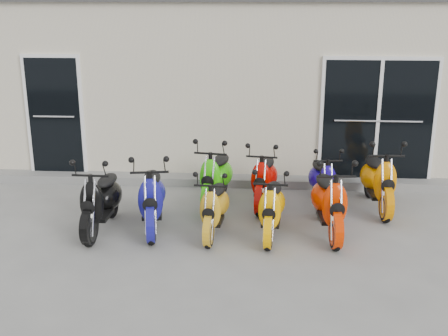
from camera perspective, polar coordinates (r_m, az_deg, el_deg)
The scene contains 14 objects.
ground at distance 8.35m, azimuth -0.28°, elevation -6.14°, with size 80.00×80.00×0.00m, color gray.
building at distance 12.98m, azimuth 1.40°, elevation 9.57°, with size 14.00×6.00×3.20m, color beige.
front_step at distance 10.21m, azimuth 0.54°, elevation -1.29°, with size 14.00×0.40×0.15m, color gray.
door_left at distance 10.71m, azimuth -16.81°, elevation 5.41°, with size 1.07×0.08×2.22m, color black.
door_right at distance 10.24m, azimuth 15.36°, elevation 5.01°, with size 2.02×0.08×2.22m, color black.
scooter_front_black at distance 8.26m, azimuth -12.46°, elevation -2.41°, with size 0.58×1.61×1.19m, color black, non-canonical shape.
scooter_front_blue at distance 8.19m, azimuth -7.38°, elevation -2.16°, with size 0.60×1.66×1.22m, color navy, non-canonical shape.
scooter_front_orange_a at distance 7.96m, azimuth -0.98°, elevation -3.28°, with size 0.51×1.41×1.04m, color gold, non-canonical shape.
scooter_front_orange_b at distance 7.94m, azimuth 4.88°, elevation -3.22°, with size 0.54×1.48×1.09m, color #FFAD00, non-canonical shape.
scooter_front_red at distance 8.09m, azimuth 10.67°, elevation -2.57°, with size 0.60×1.65×1.22m, color red, non-canonical shape.
scooter_back_green at distance 9.08m, azimuth -0.82°, elevation -0.17°, with size 0.59×1.63×1.20m, color #32CB0C, non-canonical shape.
scooter_back_red at distance 9.11m, azimuth 4.11°, elevation -0.39°, with size 0.56×1.53×1.13m, color #B10801, non-canonical shape.
scooter_back_blue at distance 9.23m, azimuth 10.01°, elevation -0.65°, with size 0.52×1.42×1.05m, color #180785, non-canonical shape.
scooter_back_yellow at distance 9.22m, azimuth 15.46°, elevation -0.43°, with size 0.61×1.67×1.23m, color orange, non-canonical shape.
Camera 1 is at (0.56, -7.66, 3.28)m, focal length 45.00 mm.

